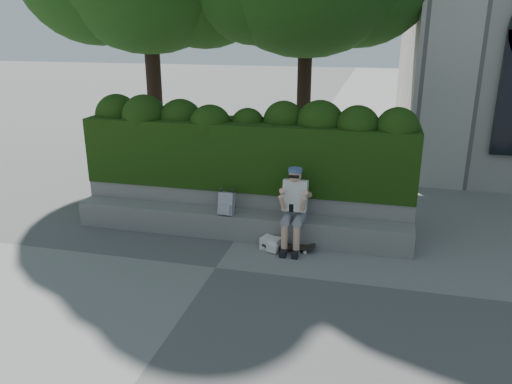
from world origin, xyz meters
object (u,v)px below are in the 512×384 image
(person, at_px, (294,205))
(backpack_plaid, at_px, (226,204))
(skateboard, at_px, (289,247))
(backpack_ground, at_px, (271,243))

(person, xyz_separation_m, backpack_plaid, (-1.20, 0.08, -0.11))
(person, relative_size, skateboard, 1.72)
(person, distance_m, backpack_plaid, 1.21)
(skateboard, height_order, backpack_plaid, backpack_plaid)
(skateboard, distance_m, backpack_ground, 0.30)
(person, bearing_deg, skateboard, -104.23)
(backpack_ground, bearing_deg, person, 46.72)
(backpack_plaid, xyz_separation_m, backpack_ground, (0.85, -0.27, -0.54))
(person, distance_m, backpack_ground, 0.76)
(skateboard, height_order, backpack_ground, backpack_ground)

